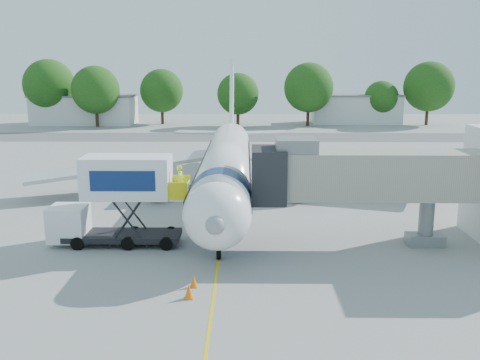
{
  "coord_description": "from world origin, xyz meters",
  "views": [
    {
      "loc": [
        1.51,
        -38.25,
        10.9
      ],
      "look_at": [
        1.15,
        -3.02,
        3.2
      ],
      "focal_mm": 40.0,
      "sensor_mm": 36.0,
      "label": 1
    }
  ],
  "objects_px": {
    "aircraft": "(227,164)",
    "catering_hiloader": "(117,201)",
    "jet_bridge": "(354,176)",
    "ground_tug": "(296,310)"
  },
  "relations": [
    {
      "from": "aircraft",
      "to": "catering_hiloader",
      "type": "xyz_separation_m",
      "value": [
        -6.26,
        -11.12,
        -0.19
      ]
    },
    {
      "from": "aircraft",
      "to": "catering_hiloader",
      "type": "relative_size",
      "value": 4.44
    },
    {
      "from": "catering_hiloader",
      "to": "ground_tug",
      "type": "xyz_separation_m",
      "value": [
        9.91,
        -10.5,
        -1.98
      ]
    },
    {
      "from": "aircraft",
      "to": "jet_bridge",
      "type": "bearing_deg",
      "value": -54.3
    },
    {
      "from": "jet_bridge",
      "to": "catering_hiloader",
      "type": "bearing_deg",
      "value": -179.99
    },
    {
      "from": "aircraft",
      "to": "jet_bridge",
      "type": "distance_m",
      "value": 13.77
    },
    {
      "from": "aircraft",
      "to": "catering_hiloader",
      "type": "distance_m",
      "value": 12.77
    },
    {
      "from": "aircraft",
      "to": "ground_tug",
      "type": "xyz_separation_m",
      "value": [
        3.64,
        -21.62,
        -2.17
      ]
    },
    {
      "from": "aircraft",
      "to": "ground_tug",
      "type": "distance_m",
      "value": 22.03
    },
    {
      "from": "aircraft",
      "to": "ground_tug",
      "type": "height_order",
      "value": "aircraft"
    }
  ]
}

